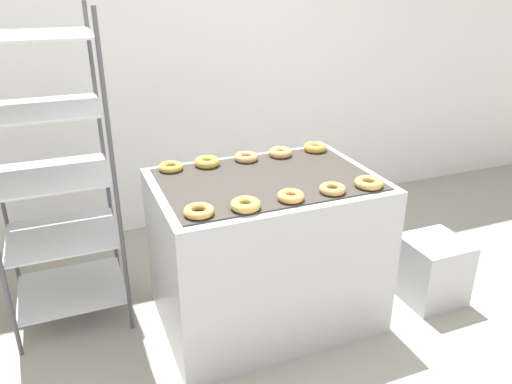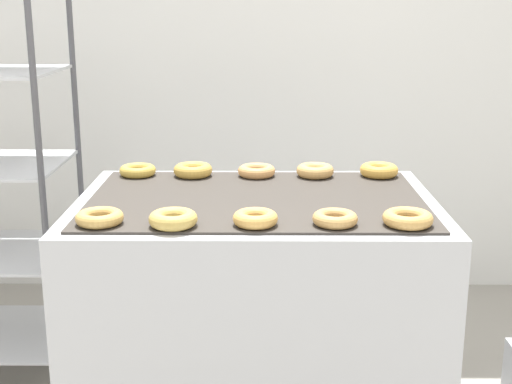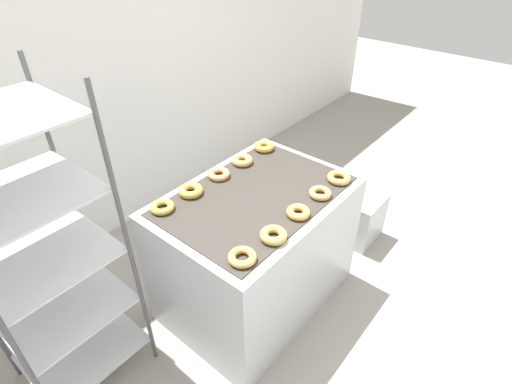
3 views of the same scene
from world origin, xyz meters
name	(u,v)px [view 3 (image 3 of 3)]	position (x,y,z in m)	size (l,w,h in m)	color
ground_plane	(337,348)	(0.00, 0.00, 0.00)	(14.00, 14.00, 0.00)	#9E998E
wall_back	(100,62)	(0.00, 2.12, 1.40)	(8.00, 0.05, 2.80)	white
fryer_machine	(256,250)	(0.00, 0.68, 0.45)	(1.21, 0.85, 0.90)	#B7BABF
baking_rack_cart	(44,259)	(-1.08, 1.12, 0.91)	(0.63, 0.56, 1.78)	#4C4C51
glaze_bin	(357,216)	(1.04, 0.45, 0.21)	(0.36, 0.35, 0.41)	#B7BABF
donut_near_leftmost	(242,257)	(-0.46, 0.38, 0.92)	(0.14, 0.14, 0.04)	tan
donut_near_left	(273,235)	(-0.24, 0.36, 0.92)	(0.14, 0.14, 0.04)	tan
donut_near_center	(299,212)	(0.00, 0.37, 0.92)	(0.13, 0.13, 0.04)	gold
donut_near_right	(320,193)	(0.24, 0.38, 0.92)	(0.13, 0.13, 0.04)	tan
donut_near_rightmost	(339,178)	(0.45, 0.37, 0.92)	(0.15, 0.15, 0.04)	tan
donut_far_leftmost	(162,207)	(-0.45, 0.99, 0.92)	(0.14, 0.14, 0.04)	gold
donut_far_left	(191,191)	(-0.24, 0.98, 0.92)	(0.15, 0.15, 0.05)	gold
donut_far_center	(219,174)	(0.00, 0.98, 0.92)	(0.14, 0.14, 0.04)	tan
donut_far_right	(242,160)	(0.22, 0.98, 0.92)	(0.14, 0.14, 0.05)	tan
donut_far_rightmost	(264,146)	(0.46, 0.99, 0.92)	(0.14, 0.14, 0.05)	gold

